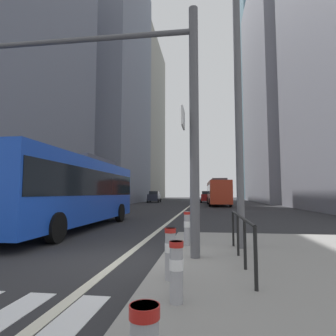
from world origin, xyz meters
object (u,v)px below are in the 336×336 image
object	(u,v)px
city_bus_blue_oncoming	(72,188)
bollard_left	(176,268)
city_bus_red_receding	(218,191)
street_lamp_post	(237,63)
bollard_back	(187,226)
bollard_right	(170,251)
car_receding_far	(207,197)
traffic_signal_gantry	(106,92)
car_receding_near	(219,196)
sedan_white_oncoming	(26,205)
car_oncoming_mid	(154,197)

from	to	relation	value
city_bus_blue_oncoming	bollard_left	xyz separation A→B (m)	(5.64, -8.30, -1.23)
city_bus_red_receding	bollard_left	size ratio (longest dim) A/B	13.86
street_lamp_post	bollard_back	world-z (taller)	street_lamp_post
bollard_right	bollard_back	size ratio (longest dim) A/B	0.92
car_receding_far	traffic_signal_gantry	distance (m)	41.93
city_bus_blue_oncoming	bollard_left	size ratio (longest dim) A/B	13.51
car_receding_near	city_bus_blue_oncoming	bearing A→B (deg)	-101.74
bollard_back	sedan_white_oncoming	bearing A→B (deg)	147.36
sedan_white_oncoming	city_bus_red_receding	size ratio (longest dim) A/B	0.39
city_bus_blue_oncoming	bollard_back	xyz separation A→B (m)	(5.51, -4.07, -1.17)
bollard_right	sedan_white_oncoming	bearing A→B (deg)	134.63
sedan_white_oncoming	car_receding_near	bearing A→B (deg)	73.15
city_bus_red_receding	bollard_back	xyz separation A→B (m)	(-2.09, -29.43, -1.17)
bollard_back	bollard_right	bearing A→B (deg)	-91.31
traffic_signal_gantry	bollard_back	size ratio (longest dim) A/B	6.94
sedan_white_oncoming	car_receding_near	size ratio (longest dim) A/B	1.01
bollard_right	bollard_back	world-z (taller)	bollard_back
traffic_signal_gantry	bollard_left	world-z (taller)	traffic_signal_gantry
bollard_left	car_receding_near	bearing A→B (deg)	86.72
city_bus_red_receding	car_receding_far	xyz separation A→B (m)	(-1.49, 10.76, -0.85)
city_bus_blue_oncoming	bollard_left	distance (m)	10.11
traffic_signal_gantry	street_lamp_post	xyz separation A→B (m)	(3.37, 1.30, 1.15)
city_bus_red_receding	car_receding_near	bearing A→B (deg)	86.82
city_bus_blue_oncoming	car_oncoming_mid	world-z (taller)	city_bus_blue_oncoming
sedan_white_oncoming	street_lamp_post	distance (m)	12.68
traffic_signal_gantry	sedan_white_oncoming	bearing A→B (deg)	133.94
car_receding_far	bollard_right	distance (m)	43.43
car_oncoming_mid	bollard_left	size ratio (longest dim) A/B	5.28
car_oncoming_mid	street_lamp_post	size ratio (longest dim) A/B	0.54
city_bus_blue_oncoming	sedan_white_oncoming	world-z (taller)	city_bus_blue_oncoming
city_bus_blue_oncoming	car_receding_far	distance (m)	36.64
traffic_signal_gantry	bollard_right	size ratio (longest dim) A/B	7.52
sedan_white_oncoming	car_oncoming_mid	bearing A→B (deg)	89.20
car_receding_far	street_lamp_post	distance (m)	40.67
city_bus_blue_oncoming	bollard_back	distance (m)	6.95
sedan_white_oncoming	street_lamp_post	bearing A→B (deg)	-29.85
city_bus_red_receding	bollard_back	world-z (taller)	city_bus_red_receding
city_bus_blue_oncoming	car_receding_near	xyz separation A→B (m)	(8.45, 40.65, -0.85)
car_receding_near	street_lamp_post	size ratio (longest dim) A/B	0.54
sedan_white_oncoming	car_receding_far	distance (m)	35.78
city_bus_blue_oncoming	city_bus_red_receding	bearing A→B (deg)	73.33
bollard_right	car_oncoming_mid	bearing A→B (deg)	100.85
car_receding_far	bollard_left	world-z (taller)	car_receding_far
car_receding_near	car_oncoming_mid	bearing A→B (deg)	-158.26
traffic_signal_gantry	bollard_right	distance (m)	4.29
sedan_white_oncoming	car_oncoming_mid	world-z (taller)	same
sedan_white_oncoming	city_bus_red_receding	bearing A→B (deg)	65.19
car_oncoming_mid	street_lamp_post	bearing A→B (deg)	-76.29
sedan_white_oncoming	car_oncoming_mid	distance (m)	34.51
car_receding_near	street_lamp_post	distance (m)	45.20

